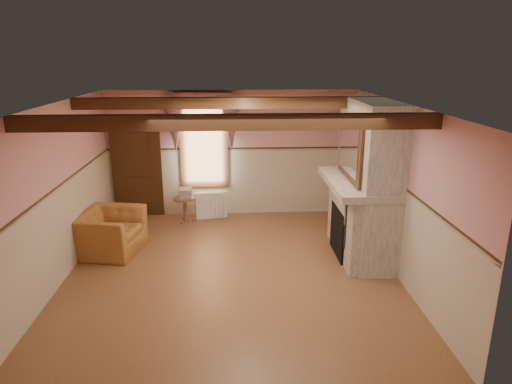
{
  "coord_description": "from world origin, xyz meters",
  "views": [
    {
      "loc": [
        0.07,
        -7.03,
        3.53
      ],
      "look_at": [
        0.45,
        0.8,
        1.16
      ],
      "focal_mm": 32.0,
      "sensor_mm": 36.0,
      "label": 1
    }
  ],
  "objects_px": {
    "armchair": "(109,232)",
    "mantel_clock": "(348,164)",
    "side_table": "(185,209)",
    "oil_lamp": "(349,163)",
    "radiator": "(211,205)",
    "bowl": "(358,176)"
  },
  "relations": [
    {
      "from": "armchair",
      "to": "side_table",
      "type": "bearing_deg",
      "value": -27.03
    },
    {
      "from": "armchair",
      "to": "mantel_clock",
      "type": "relative_size",
      "value": 4.94
    },
    {
      "from": "mantel_clock",
      "to": "side_table",
      "type": "bearing_deg",
      "value": 161.96
    },
    {
      "from": "armchair",
      "to": "side_table",
      "type": "relative_size",
      "value": 2.16
    },
    {
      "from": "armchair",
      "to": "side_table",
      "type": "xyz_separation_m",
      "value": [
        1.23,
        1.55,
        -0.11
      ]
    },
    {
      "from": "side_table",
      "to": "mantel_clock",
      "type": "xyz_separation_m",
      "value": [
        3.27,
        -1.06,
        1.25
      ]
    },
    {
      "from": "radiator",
      "to": "oil_lamp",
      "type": "relative_size",
      "value": 2.5
    },
    {
      "from": "bowl",
      "to": "oil_lamp",
      "type": "xyz_separation_m",
      "value": [
        0.0,
        0.62,
        0.1
      ]
    },
    {
      "from": "armchair",
      "to": "side_table",
      "type": "height_order",
      "value": "armchair"
    },
    {
      "from": "radiator",
      "to": "bowl",
      "type": "height_order",
      "value": "bowl"
    },
    {
      "from": "mantel_clock",
      "to": "oil_lamp",
      "type": "bearing_deg",
      "value": -90.0
    },
    {
      "from": "side_table",
      "to": "oil_lamp",
      "type": "xyz_separation_m",
      "value": [
        3.27,
        -1.19,
        1.29
      ]
    },
    {
      "from": "mantel_clock",
      "to": "bowl",
      "type": "bearing_deg",
      "value": -90.0
    },
    {
      "from": "oil_lamp",
      "to": "radiator",
      "type": "bearing_deg",
      "value": 152.31
    },
    {
      "from": "bowl",
      "to": "mantel_clock",
      "type": "distance_m",
      "value": 0.75
    },
    {
      "from": "side_table",
      "to": "oil_lamp",
      "type": "bearing_deg",
      "value": -20.02
    },
    {
      "from": "oil_lamp",
      "to": "bowl",
      "type": "bearing_deg",
      "value": -90.0
    },
    {
      "from": "mantel_clock",
      "to": "radiator",
      "type": "bearing_deg",
      "value": 154.44
    },
    {
      "from": "side_table",
      "to": "bowl",
      "type": "distance_m",
      "value": 3.92
    },
    {
      "from": "armchair",
      "to": "mantel_clock",
      "type": "distance_m",
      "value": 4.66
    },
    {
      "from": "armchair",
      "to": "mantel_clock",
      "type": "bearing_deg",
      "value": -72.41
    },
    {
      "from": "radiator",
      "to": "oil_lamp",
      "type": "distance_m",
      "value": 3.31
    }
  ]
}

